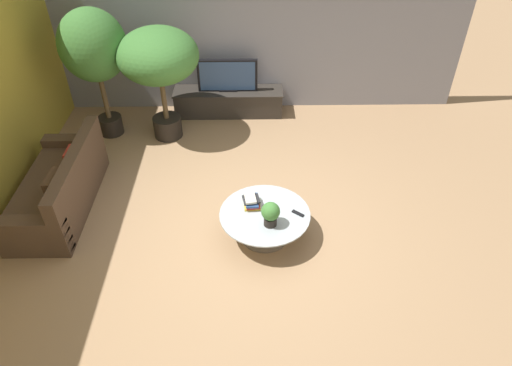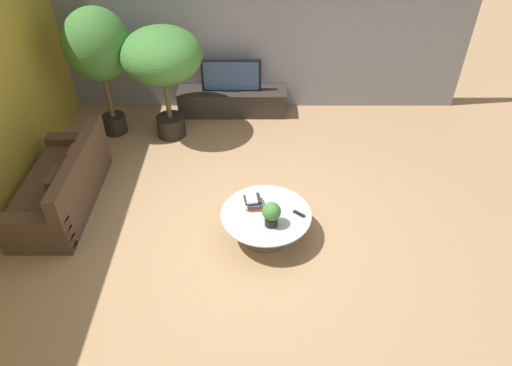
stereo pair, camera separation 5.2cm
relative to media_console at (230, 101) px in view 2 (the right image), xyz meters
name	(u,v)px [view 2 (the right image)]	position (x,y,z in m)	size (l,w,h in m)	color
ground_plane	(248,226)	(0.34, -2.94, -0.23)	(24.00, 24.00, 0.00)	#9E7A56
back_wall_stone	(249,24)	(0.34, 0.32, 1.27)	(7.40, 0.12, 3.00)	gray
media_console	(230,101)	(0.00, 0.00, 0.00)	(1.91, 0.50, 0.45)	#2D2823
television	(229,76)	(0.00, 0.00, 0.49)	(1.02, 0.13, 0.57)	black
coffee_table	(264,220)	(0.55, -3.12, 0.04)	(1.12, 1.12, 0.38)	#756656
couch_by_wall	(61,188)	(-2.18, -2.49, 0.05)	(0.84, 1.95, 0.84)	#4C3828
potted_palm_tall	(96,48)	(-1.95, -0.63, 1.24)	(1.01, 1.01, 2.07)	black
potted_palm_corner	(160,60)	(-0.99, -0.73, 1.10)	(1.23, 1.23, 1.81)	black
potted_plant_tabletop	(270,213)	(0.60, -3.31, 0.33)	(0.22, 0.22, 0.32)	black
book_stack	(251,201)	(0.38, -2.96, 0.21)	(0.23, 0.27, 0.14)	gold
remote_black	(298,214)	(0.95, -3.13, 0.16)	(0.04, 0.16, 0.02)	black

